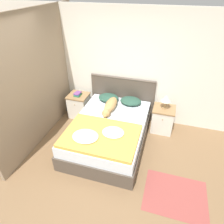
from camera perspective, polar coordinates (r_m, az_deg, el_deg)
The scene contains 14 objects.
ground_plane at distance 3.79m, azimuth -7.56°, elevation -17.79°, with size 16.00×16.00×0.00m, color brown.
wall_back at distance 4.68m, azimuth 1.79°, elevation 12.82°, with size 9.00×0.06×2.55m.
wall_side_left at distance 4.33m, azimuth -19.87°, elevation 9.01°, with size 0.06×3.10×2.55m.
bed at distance 4.21m, azimuth -0.82°, elevation -5.80°, with size 1.47×2.08×0.55m.
headboard at distance 4.89m, azimuth 2.91°, elevation 4.42°, with size 1.55×0.06×1.06m.
nightstand_left at distance 5.09m, azimuth -9.36°, elevation 1.93°, with size 0.48×0.47×0.59m.
nightstand_right at distance 4.67m, azimuth 14.24°, elevation -1.99°, with size 0.48×0.47×0.59m.
pillow_left at distance 4.70m, azimuth -1.02°, elevation 4.13°, with size 0.48×0.37×0.15m.
pillow_right at distance 4.59m, azimuth 5.36°, elevation 3.15°, with size 0.48×0.37×0.15m.
quilt at distance 3.64m, azimuth -3.40°, elevation -6.71°, with size 1.35×1.00×0.11m.
dog at distance 4.36m, azimuth -0.54°, elevation 1.74°, with size 0.23×0.85×0.19m.
book_stack at distance 4.91m, azimuth -9.78°, elevation 5.07°, with size 0.15×0.20×0.08m.
table_lamp at distance 4.40m, azimuth 15.21°, elevation 3.73°, with size 0.23×0.23×0.32m.
rug at distance 3.69m, azimuth 17.62°, elevation -21.74°, with size 1.00×0.82×0.00m.
Camera 1 is at (1.13, -2.09, 2.95)m, focal length 32.00 mm.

